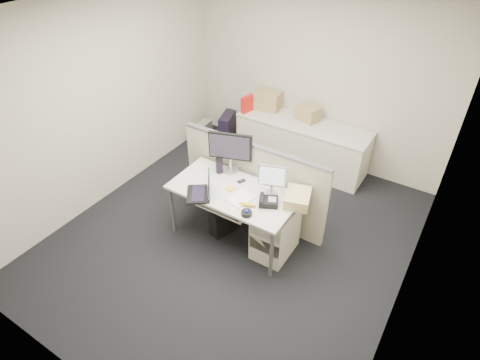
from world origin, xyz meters
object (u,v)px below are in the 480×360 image
Objects in this scene: laptop at (198,186)px; desk_phone at (269,202)px; desk at (234,195)px; monitor_main at (230,153)px.

laptop reaches higher than desk_phone.
desk_phone is at bearing 0.56° from desk.
desk is 2.83× the size of monitor_main.
desk_phone is at bearing 75.21° from laptop.
desk_phone is at bearing -42.85° from monitor_main.
desk is 4.37× the size of laptop.
laptop is (-0.05, -0.60, -0.14)m from monitor_main.
laptop is 1.62× the size of desk_phone.
monitor_main is 1.55× the size of laptop.
desk is 0.52m from monitor_main.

